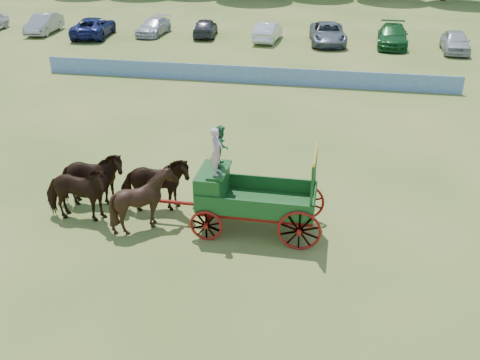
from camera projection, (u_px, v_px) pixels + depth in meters
name	position (u px, v px, depth m)	size (l,w,h in m)	color
ground	(175.00, 241.00, 17.46)	(160.00, 160.00, 0.00)	olive
horse_lead_left	(77.00, 194.00, 18.14)	(1.13, 2.48, 2.09)	black
horse_lead_right	(91.00, 179.00, 19.11)	(1.13, 2.48, 2.09)	black
horse_wheel_left	(144.00, 200.00, 17.75)	(1.69, 1.90, 2.10)	black
horse_wheel_right	(155.00, 185.00, 18.71)	(1.13, 2.48, 2.09)	black
farm_dray	(236.00, 186.00, 17.51)	(6.00, 2.00, 3.70)	maroon
sponsor_banner	(244.00, 74.00, 33.16)	(26.00, 0.08, 1.05)	#1C519B
parked_cars	(299.00, 33.00, 42.95)	(57.22, 7.40, 1.65)	silver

